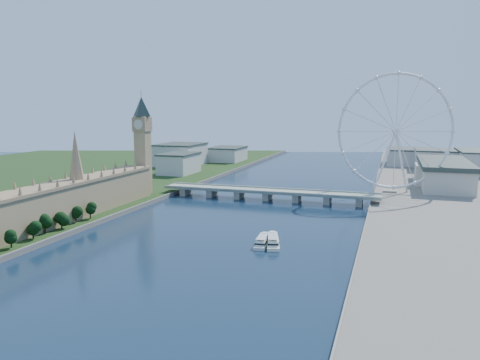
% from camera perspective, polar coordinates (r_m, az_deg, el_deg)
% --- Properties ---
extents(ground, '(2000.00, 2000.00, 0.00)m').
position_cam_1_polar(ground, '(210.02, -18.97, -17.30)').
color(ground, '#1A2E49').
rests_on(ground, ground).
extents(parliament_range, '(24.00, 200.00, 70.00)m').
position_cam_1_polar(parliament_range, '(408.81, -19.15, -1.97)').
color(parliament_range, tan).
rests_on(parliament_range, ground).
extents(big_ben, '(20.02, 20.02, 110.00)m').
position_cam_1_polar(big_ben, '(493.10, -11.82, 5.68)').
color(big_ben, tan).
rests_on(big_ben, ground).
extents(westminster_bridge, '(220.00, 22.00, 9.50)m').
position_cam_1_polar(westminster_bridge, '(471.62, 3.40, -1.61)').
color(westminster_bridge, gray).
rests_on(westminster_bridge, ground).
extents(london_eye, '(113.60, 39.12, 124.30)m').
position_cam_1_polar(london_eye, '(504.70, 18.47, 5.59)').
color(london_eye, silver).
rests_on(london_eye, ground).
extents(county_hall, '(54.00, 144.00, 35.00)m').
position_cam_1_polar(county_hall, '(588.91, 23.49, -0.92)').
color(county_hall, beige).
rests_on(county_hall, ground).
extents(city_skyline, '(505.00, 280.00, 32.00)m').
position_cam_1_polar(city_skyline, '(717.21, 11.76, 2.57)').
color(city_skyline, beige).
rests_on(city_skyline, ground).
extents(tour_boat_near, '(10.44, 31.07, 6.75)m').
position_cam_1_polar(tour_boat_near, '(316.97, 2.76, -7.93)').
color(tour_boat_near, silver).
rests_on(tour_boat_near, ground).
extents(tour_boat_far, '(16.80, 33.89, 7.28)m').
position_cam_1_polar(tour_boat_far, '(316.75, 4.02, -7.95)').
color(tour_boat_far, white).
rests_on(tour_boat_far, ground).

